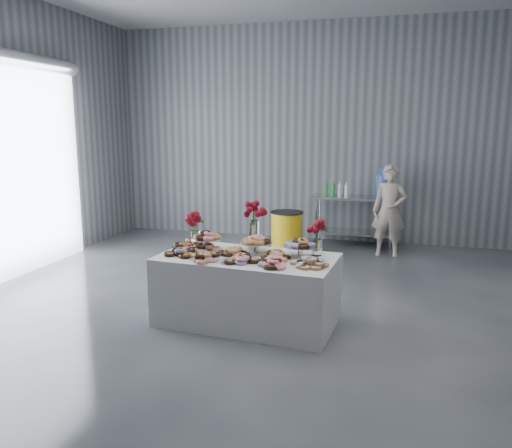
{
  "coord_description": "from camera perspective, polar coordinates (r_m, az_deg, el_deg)",
  "views": [
    {
      "loc": [
        1.22,
        -4.88,
        2.14
      ],
      "look_at": [
        -0.26,
        0.56,
        1.03
      ],
      "focal_mm": 35.0,
      "sensor_mm": 36.0,
      "label": 1
    }
  ],
  "objects": [
    {
      "name": "bouquet_left",
      "position": [
        5.87,
        -6.99,
        0.35
      ],
      "size": [
        0.26,
        0.26,
        0.42
      ],
      "color": "white",
      "rests_on": "display_table"
    },
    {
      "name": "trash_barrel",
      "position": [
        8.47,
        3.52,
        -0.97
      ],
      "size": [
        0.56,
        0.56,
        0.72
      ],
      "rotation": [
        0.0,
        0.0,
        -0.33
      ],
      "color": "yellow",
      "rests_on": "ground"
    },
    {
      "name": "cake_stand_right",
      "position": [
        5.35,
        5.07,
        -2.38
      ],
      "size": [
        0.36,
        0.36,
        0.17
      ],
      "color": "silver",
      "rests_on": "display_table"
    },
    {
      "name": "cake_stand_mid",
      "position": [
        5.5,
        0.03,
        -1.97
      ],
      "size": [
        0.36,
        0.36,
        0.17
      ],
      "color": "silver",
      "rests_on": "display_table"
    },
    {
      "name": "bouquet_right",
      "position": [
        5.43,
        7.04,
        -0.54
      ],
      "size": [
        0.26,
        0.26,
        0.42
      ],
      "color": "white",
      "rests_on": "display_table"
    },
    {
      "name": "prep_table",
      "position": [
        9.13,
        11.14,
        1.36
      ],
      "size": [
        1.5,
        0.6,
        0.9
      ],
      "color": "silver",
      "rests_on": "ground"
    },
    {
      "name": "cake_stand_left",
      "position": [
        5.73,
        -5.62,
        -1.49
      ],
      "size": [
        0.36,
        0.36,
        0.17
      ],
      "color": "silver",
      "rests_on": "display_table"
    },
    {
      "name": "drink_bottles",
      "position": [
        9.0,
        9.15,
        3.97
      ],
      "size": [
        0.54,
        0.08,
        0.27
      ],
      "primitive_type": null,
      "color": "#268C33",
      "rests_on": "prep_table"
    },
    {
      "name": "water_jug",
      "position": [
        9.03,
        14.44,
        4.52
      ],
      "size": [
        0.28,
        0.28,
        0.55
      ],
      "color": "#4070DB",
      "rests_on": "prep_table"
    },
    {
      "name": "person",
      "position": [
        8.54,
        15.0,
        1.48
      ],
      "size": [
        0.57,
        0.39,
        1.52
      ],
      "primitive_type": "imported",
      "rotation": [
        0.0,
        0.0,
        -0.05
      ],
      "color": "#CC8C93",
      "rests_on": "ground"
    },
    {
      "name": "ground",
      "position": [
        5.46,
        1.07,
        -11.88
      ],
      "size": [
        9.0,
        9.0,
        0.0
      ],
      "primitive_type": "plane",
      "color": "#35383D",
      "rests_on": "ground"
    },
    {
      "name": "danish_pile",
      "position": [
        5.04,
        6.37,
        -4.24
      ],
      "size": [
        0.48,
        0.48,
        0.11
      ],
      "primitive_type": null,
      "color": "silver",
      "rests_on": "display_table"
    },
    {
      "name": "donut_mounds",
      "position": [
        5.36,
        -1.16,
        -3.38
      ],
      "size": [
        1.87,
        0.95,
        0.09
      ],
      "primitive_type": null,
      "rotation": [
        0.0,
        0.0,
        -0.08
      ],
      "color": "#B87943",
      "rests_on": "display_table"
    },
    {
      "name": "display_table",
      "position": [
        5.52,
        -1.0,
        -7.47
      ],
      "size": [
        1.98,
        1.16,
        0.75
      ],
      "primitive_type": "cube",
      "rotation": [
        0.0,
        0.0,
        -0.08
      ],
      "color": "silver",
      "rests_on": "ground"
    },
    {
      "name": "bouquet_center",
      "position": [
        5.67,
        -0.23,
        0.9
      ],
      "size": [
        0.26,
        0.26,
        0.57
      ],
      "color": "silver",
      "rests_on": "display_table"
    },
    {
      "name": "room_walls",
      "position": [
        5.19,
        -1.68,
        16.68
      ],
      "size": [
        8.04,
        9.04,
        4.02
      ],
      "color": "slate",
      "rests_on": "ground"
    }
  ]
}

